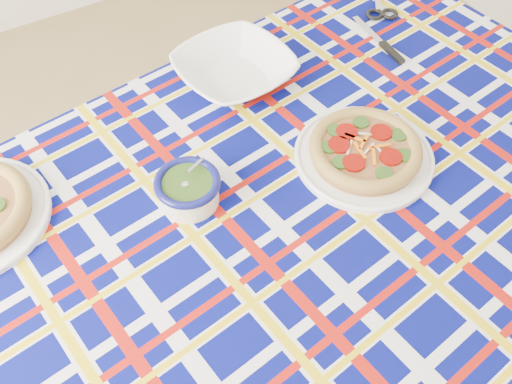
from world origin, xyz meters
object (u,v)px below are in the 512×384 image
main_focaccia_plate (365,149)px  dining_table (292,219)px  pesto_bowl (188,188)px  serving_bowl (235,70)px

main_focaccia_plate → dining_table: bearing=-177.0°
pesto_bowl → dining_table: bearing=-28.1°
serving_bowl → pesto_bowl: bearing=-133.5°
pesto_bowl → serving_bowl: 0.41m
dining_table → main_focaccia_plate: 0.24m
dining_table → main_focaccia_plate: main_focaccia_plate is taller
serving_bowl → dining_table: bearing=-100.8°
pesto_bowl → serving_bowl: bearing=46.5°
dining_table → serving_bowl: size_ratio=6.48×
pesto_bowl → serving_bowl: (0.28, 0.30, -0.01)m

